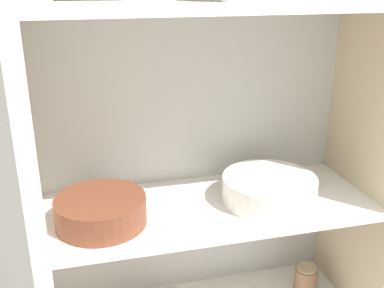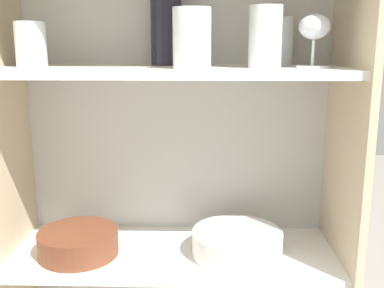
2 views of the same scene
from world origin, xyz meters
The scene contains 13 objects.
cupboard_back_panel centered at (0.00, 0.31, 0.74)m, with size 0.86×0.02×1.48m, color silver.
cupboard_side_left centered at (-0.42, 0.15, 0.74)m, with size 0.02×0.34×1.48m, color #CCB793.
cupboard_side_right centered at (0.42, 0.15, 0.74)m, with size 0.02×0.34×1.48m, color #CCB793.
shelf_board_middle centered at (0.00, 0.15, 0.69)m, with size 0.82×0.30×0.02m, color white.
shelf_board_upper centered at (0.00, 0.15, 1.15)m, with size 0.82×0.30×0.02m, color white.
tumbler_glass_0 centered at (-0.33, 0.14, 1.21)m, with size 0.07×0.07×0.10m.
tumbler_glass_1 centered at (0.27, 0.25, 1.22)m, with size 0.06×0.06×0.12m.
tumbler_glass_2 centered at (0.05, 0.06, 1.23)m, with size 0.08×0.08×0.13m.
tumbler_glass_3 centered at (0.21, 0.10, 1.23)m, with size 0.07×0.07×0.14m.
wine_glass_0 centered at (0.32, 0.11, 1.24)m, with size 0.07×0.07×0.12m.
wine_bottle centered at (-0.02, 0.23, 1.28)m, with size 0.08×0.08×0.27m.
plate_stack_white centered at (0.16, 0.13, 0.73)m, with size 0.23×0.23×0.06m.
mixing_bowl_large centered at (-0.24, 0.12, 0.73)m, with size 0.20×0.20×0.06m.
Camera 2 is at (0.08, -0.92, 1.22)m, focal length 42.00 mm.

